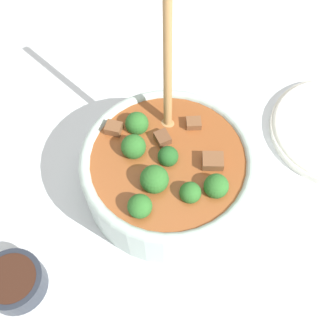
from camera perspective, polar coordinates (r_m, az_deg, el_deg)
ground_plane at (r=0.65m, az=-0.00°, el=-2.35°), size 4.00×4.00×0.00m
stew_bowl at (r=0.60m, az=-0.03°, el=-0.20°), size 0.25×0.25×0.27m
condiment_bowl at (r=0.61m, az=-20.14°, el=-14.22°), size 0.08×0.08×0.04m
empty_plate at (r=0.74m, az=21.73°, el=4.87°), size 0.21×0.21×0.02m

